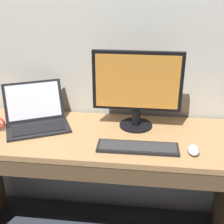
{
  "coord_description": "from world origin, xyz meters",
  "views": [
    {
      "loc": [
        0.26,
        -1.49,
        1.58
      ],
      "look_at": [
        0.09,
        0.0,
        0.91
      ],
      "focal_mm": 48.52,
      "sensor_mm": 36.0,
      "label": 1
    }
  ],
  "objects": [
    {
      "name": "desk",
      "position": [
        0.0,
        -0.01,
        0.54
      ],
      "size": [
        1.64,
        0.56,
        0.77
      ],
      "color": "#A87A4C",
      "rests_on": "ground"
    },
    {
      "name": "laptop_black",
      "position": [
        -0.37,
        0.06,
        0.82
      ],
      "size": [
        0.45,
        0.42,
        0.24
      ],
      "color": "black",
      "rests_on": "desk"
    },
    {
      "name": "external_monitor",
      "position": [
        0.21,
        0.11,
        1.02
      ],
      "size": [
        0.5,
        0.19,
        0.45
      ],
      "color": "black",
      "rests_on": "desk"
    },
    {
      "name": "wired_keyboard",
      "position": [
        0.23,
        -0.14,
        0.78
      ],
      "size": [
        0.42,
        0.13,
        0.02
      ],
      "color": "black",
      "rests_on": "desk"
    },
    {
      "name": "computer_mouse",
      "position": [
        0.51,
        -0.14,
        0.79
      ],
      "size": [
        0.06,
        0.1,
        0.03
      ],
      "primitive_type": "ellipsoid",
      "rotation": [
        0.0,
        0.0,
        -0.01
      ],
      "color": "#B7B7BC",
      "rests_on": "desk"
    }
  ]
}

